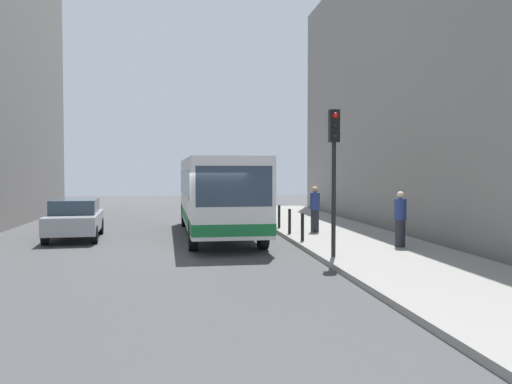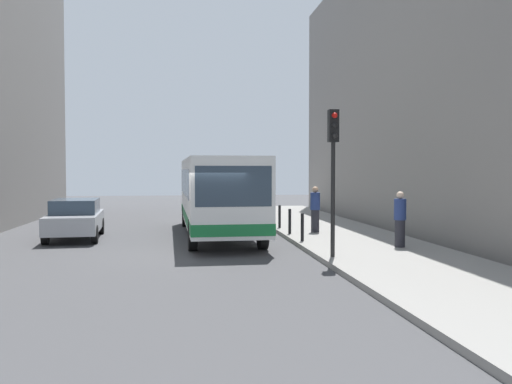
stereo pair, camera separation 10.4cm
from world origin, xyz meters
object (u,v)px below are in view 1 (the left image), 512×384
object	(u,v)px
pedestrian_mid_sidewalk	(315,209)
bollard_mid	(290,221)
bus	(217,192)
pedestrian_near_signal	(400,219)
bollard_near	(302,227)
bollard_far	(279,217)
car_beside_bus	(75,218)
traffic_light	(334,155)

from	to	relation	value
pedestrian_mid_sidewalk	bollard_mid	bearing A→B (deg)	139.61
bus	pedestrian_near_signal	distance (m)	7.49
bollard_near	bollard_far	distance (m)	4.43
car_beside_bus	pedestrian_mid_sidewalk	xyz separation A→B (m)	(9.13, -0.30, 0.26)
pedestrian_near_signal	bollard_far	bearing A→B (deg)	-139.35
bus	car_beside_bus	xyz separation A→B (m)	(-5.33, -0.30, -0.94)
traffic_light	bollard_near	bearing A→B (deg)	91.64
bus	bollard_near	distance (m)	4.37
traffic_light	pedestrian_near_signal	distance (m)	3.67
pedestrian_near_signal	pedestrian_mid_sidewalk	distance (m)	4.79
bus	traffic_light	world-z (taller)	traffic_light
traffic_light	bollard_near	size ratio (longest dim) A/B	4.32
car_beside_bus	bollard_near	size ratio (longest dim) A/B	4.75
bus	car_beside_bus	bearing A→B (deg)	1.95
bollard_near	traffic_light	bearing A→B (deg)	-88.36
bollard_near	bollard_mid	size ratio (longest dim) A/B	1.00
car_beside_bus	pedestrian_near_signal	size ratio (longest dim) A/B	2.57
bollard_mid	pedestrian_near_signal	bearing A→B (deg)	-56.18
pedestrian_mid_sidewalk	car_beside_bus	bearing A→B (deg)	116.15
car_beside_bus	bollard_mid	world-z (taller)	car_beside_bus
car_beside_bus	bollard_near	bearing A→B (deg)	156.04
pedestrian_mid_sidewalk	traffic_light	bearing A→B (deg)	-161.15
bus	bollard_far	xyz separation A→B (m)	(2.70, 1.18, -1.10)
traffic_light	bollard_mid	world-z (taller)	traffic_light
bus	bollard_mid	bearing A→B (deg)	157.67
traffic_light	pedestrian_mid_sidewalk	distance (m)	6.53
traffic_light	bollard_far	xyz separation A→B (m)	(-0.10, 7.93, -2.38)
bollard_far	pedestrian_near_signal	bearing A→B (deg)	-66.55
traffic_light	pedestrian_mid_sidewalk	xyz separation A→B (m)	(0.99, 6.15, -1.96)
bollard_mid	pedestrian_mid_sidewalk	xyz separation A→B (m)	(1.09, 0.43, 0.42)
car_beside_bus	bollard_mid	xyz separation A→B (m)	(8.03, -0.74, -0.16)
pedestrian_near_signal	traffic_light	bearing A→B (deg)	-40.82
bollard_near	pedestrian_mid_sidewalk	world-z (taller)	pedestrian_mid_sidewalk
bollard_mid	pedestrian_mid_sidewalk	world-z (taller)	pedestrian_mid_sidewalk
car_beside_bus	bollard_near	distance (m)	8.56
pedestrian_mid_sidewalk	bollard_near	bearing A→B (deg)	-174.40
bus	pedestrian_near_signal	size ratio (longest dim) A/B	6.30
bollard_near	car_beside_bus	bearing A→B (deg)	159.82
pedestrian_mid_sidewalk	bollard_far	bearing A→B (deg)	59.59
bus	bollard_mid	size ratio (longest dim) A/B	11.66
bollard_far	pedestrian_mid_sidewalk	size ratio (longest dim) A/B	0.53
bollard_far	bollard_mid	bearing A→B (deg)	-90.00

